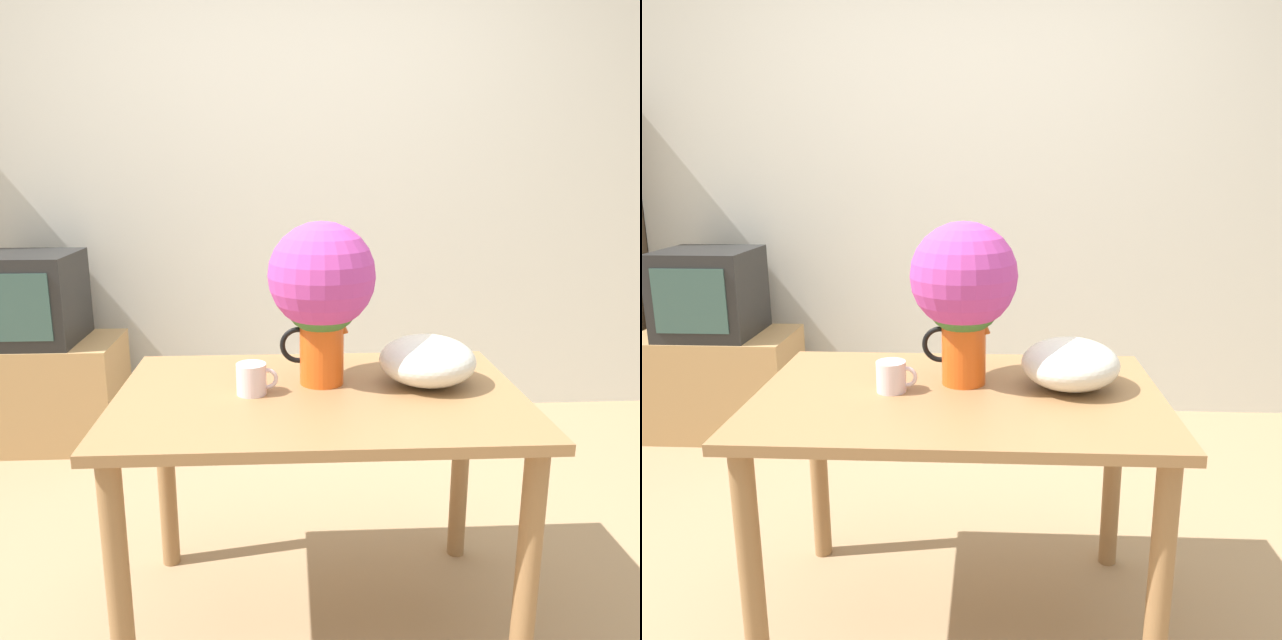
{
  "view_description": "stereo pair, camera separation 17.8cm",
  "coord_description": "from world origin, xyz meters",
  "views": [
    {
      "loc": [
        -0.05,
        -1.69,
        1.36
      ],
      "look_at": [
        0.04,
        0.04,
        0.93
      ],
      "focal_mm": 35.0,
      "sensor_mm": 36.0,
      "label": 1
    },
    {
      "loc": [
        0.13,
        -1.69,
        1.36
      ],
      "look_at": [
        0.04,
        0.04,
        0.93
      ],
      "focal_mm": 35.0,
      "sensor_mm": 36.0,
      "label": 2
    }
  ],
  "objects": [
    {
      "name": "ground_plane",
      "position": [
        0.0,
        0.0,
        0.0
      ],
      "size": [
        12.0,
        12.0,
        0.0
      ],
      "primitive_type": "plane",
      "color": "#9E7F5B"
    },
    {
      "name": "wall_back",
      "position": [
        0.0,
        1.71,
        1.3
      ],
      "size": [
        8.0,
        0.05,
        2.6
      ],
      "color": "silver",
      "rests_on": "ground_plane"
    },
    {
      "name": "table",
      "position": [
        0.04,
        -0.04,
        0.62
      ],
      "size": [
        1.13,
        0.74,
        0.74
      ],
      "color": "olive",
      "rests_on": "ground_plane"
    },
    {
      "name": "flower_vase",
      "position": [
        0.05,
        0.04,
        1.03
      ],
      "size": [
        0.31,
        0.31,
        0.47
      ],
      "color": "#E05619",
      "rests_on": "table"
    },
    {
      "name": "coffee_mug",
      "position": [
        -0.15,
        -0.04,
        0.78
      ],
      "size": [
        0.12,
        0.08,
        0.09
      ],
      "color": "silver",
      "rests_on": "table"
    },
    {
      "name": "white_bowl",
      "position": [
        0.35,
        0.02,
        0.81
      ],
      "size": [
        0.28,
        0.28,
        0.14
      ],
      "color": "silver",
      "rests_on": "table"
    },
    {
      "name": "tv_stand",
      "position": [
        -1.29,
        1.31,
        0.26
      ],
      "size": [
        0.79,
        0.45,
        0.53
      ],
      "color": "tan",
      "rests_on": "ground_plane"
    },
    {
      "name": "tv_set",
      "position": [
        -1.29,
        1.31,
        0.74
      ],
      "size": [
        0.45,
        0.44,
        0.43
      ],
      "color": "black",
      "rests_on": "tv_stand"
    }
  ]
}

